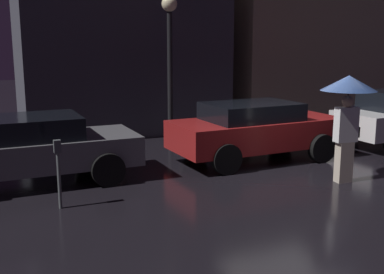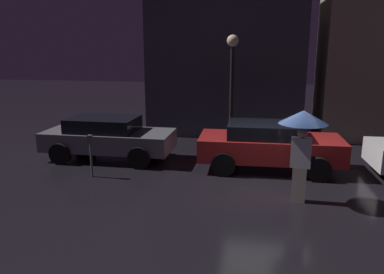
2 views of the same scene
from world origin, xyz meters
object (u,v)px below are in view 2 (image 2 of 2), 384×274
object	(u,v)px
parked_car_red	(269,145)
parking_meter	(91,151)
parked_car_grey	(108,137)
pedestrian_with_umbrella	(302,130)
street_lamp_near	(232,70)

from	to	relation	value
parked_car_red	parking_meter	world-z (taller)	parked_car_red
parked_car_grey	parked_car_red	xyz separation A→B (m)	(5.22, -0.20, 0.02)
parked_car_grey	pedestrian_with_umbrella	world-z (taller)	pedestrian_with_umbrella
pedestrian_with_umbrella	street_lamp_near	world-z (taller)	street_lamp_near
parked_car_red	pedestrian_with_umbrella	distance (m)	2.67
pedestrian_with_umbrella	street_lamp_near	bearing A→B (deg)	-60.78
parked_car_grey	parked_car_red	size ratio (longest dim) A/B	0.99
parked_car_red	parking_meter	bearing A→B (deg)	-163.93
parked_car_grey	parking_meter	world-z (taller)	parked_car_grey
pedestrian_with_umbrella	parking_meter	distance (m)	5.80
parked_car_grey	pedestrian_with_umbrella	bearing A→B (deg)	-23.98
parking_meter	parked_car_red	bearing A→B (deg)	17.81
parking_meter	street_lamp_near	size ratio (longest dim) A/B	0.30
parked_car_red	pedestrian_with_umbrella	bearing A→B (deg)	-76.07
parked_car_grey	pedestrian_with_umbrella	distance (m)	6.52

